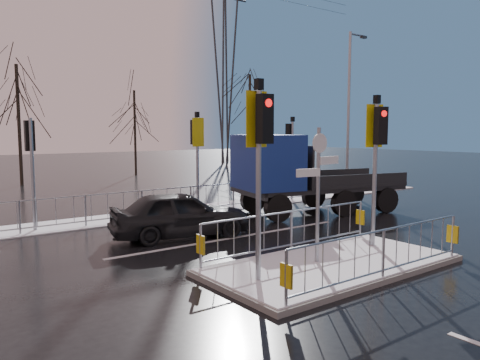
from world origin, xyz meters
TOP-DOWN VIEW (x-y plane):
  - ground at (0.00, 0.00)m, footprint 120.00×120.00m
  - snow_verge at (0.00, 8.60)m, footprint 30.00×2.00m
  - lane_markings at (0.00, -0.33)m, footprint 8.00×11.38m
  - traffic_island at (-0.01, 0.01)m, footprint 6.00×3.04m
  - far_kerb_fixtures at (0.29, 8.09)m, footprint 18.00×0.65m
  - car_far_lane at (-1.25, 4.82)m, footprint 4.33×2.45m
  - flatbed_truck at (3.84, 5.60)m, footprint 6.84×3.79m
  - tree_far_a at (-2.00, 22.00)m, footprint 3.75×3.75m
  - tree_far_b at (6.00, 24.00)m, footprint 3.25×3.25m
  - tree_far_c at (14.00, 21.00)m, footprint 4.00×4.00m
  - street_lamp_right at (10.57, 8.50)m, footprint 1.25×0.18m
  - pylon_wires at (16.88, 30.00)m, footprint 70.00×2.38m

SIDE VIEW (x-z plane):
  - ground at x=0.00m, z-range 0.00..0.00m
  - lane_markings at x=0.00m, z-range 0.00..0.01m
  - snow_verge at x=0.00m, z-range 0.00..0.04m
  - traffic_island at x=-0.01m, z-range -1.68..2.47m
  - car_far_lane at x=-1.25m, z-range 0.00..1.39m
  - far_kerb_fixtures at x=0.29m, z-range -0.90..2.93m
  - flatbed_truck at x=3.84m, z-range 0.10..3.09m
  - tree_far_b at x=6.00m, z-range 1.11..7.25m
  - street_lamp_right at x=10.57m, z-range 0.39..8.39m
  - tree_far_a at x=-2.00m, z-range 1.28..8.36m
  - tree_far_c at x=14.00m, z-range 1.37..8.92m
  - pylon_wires at x=16.88m, z-range 1.05..21.02m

